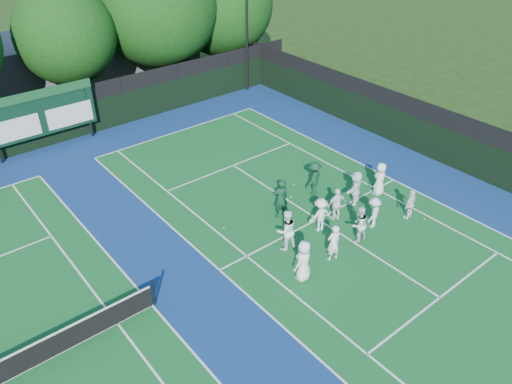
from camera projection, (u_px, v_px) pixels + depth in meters
ground at (334, 230)px, 22.05m from camera, size 120.00×120.00×0.00m
court_apron at (209, 276)px, 19.52m from camera, size 34.00×32.00×0.01m
near_court at (318, 219)px, 22.70m from camera, size 11.05×23.85×0.01m
back_fence at (59, 120)px, 28.60m from camera, size 34.00×0.08×3.00m
divider_fence_right at (438, 137)px, 26.75m from camera, size 0.08×32.00×3.00m
scoreboard at (41, 113)px, 27.34m from camera, size 6.00×0.21×3.55m
clubhouse at (71, 61)px, 35.60m from camera, size 18.00×6.00×4.00m
tree_c at (68, 37)px, 30.43m from camera, size 6.06×6.06×8.08m
tree_d at (159, 8)px, 33.41m from camera, size 8.12×8.12×9.93m
tree_e at (222, 6)px, 36.48m from camera, size 7.54×7.54×9.09m
tennis_ball_0 at (292, 291)px, 18.78m from camera, size 0.07×0.07×0.07m
tennis_ball_1 at (294, 184)px, 25.20m from camera, size 0.07×0.07×0.07m
tennis_ball_2 at (424, 219)px, 22.70m from camera, size 0.07×0.07×0.07m
tennis_ball_3 at (224, 228)px, 22.13m from camera, size 0.07×0.07×0.07m
tennis_ball_4 at (291, 197)px, 24.24m from camera, size 0.07×0.07×0.07m
tennis_ball_5 at (379, 210)px, 23.28m from camera, size 0.07×0.07×0.07m
player_front_0 at (304, 261)px, 18.94m from camera, size 0.95×0.70×1.77m
player_front_1 at (334, 243)px, 19.96m from camera, size 0.68×0.52×1.66m
player_front_2 at (359, 224)px, 20.98m from camera, size 0.87×0.70×1.70m
player_front_3 at (374, 213)px, 21.89m from camera, size 1.09×0.85×1.48m
player_front_4 at (410, 204)px, 22.44m from camera, size 0.90×0.46×1.47m
player_back_0 at (286, 230)px, 20.48m from camera, size 1.04×0.88×1.87m
player_back_1 at (320, 215)px, 21.63m from camera, size 1.13×0.77×1.61m
player_back_2 at (337, 204)px, 22.30m from camera, size 1.02×0.63×1.62m
player_back_3 at (356, 188)px, 23.41m from camera, size 1.65×1.11×1.70m
player_back_4 at (380, 179)px, 24.07m from camera, size 0.95×0.75×1.70m
coach_left at (281, 199)px, 22.42m from camera, size 0.79×0.62×1.93m
coach_right at (314, 178)px, 24.09m from camera, size 1.27×0.97×1.74m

